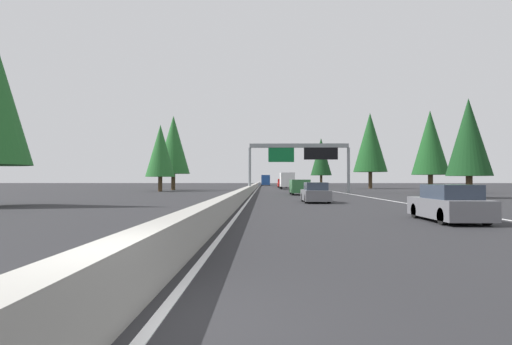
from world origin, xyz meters
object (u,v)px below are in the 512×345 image
(sedan_near_center, at_px, (315,193))
(conifer_right_far, at_px, (370,142))
(conifer_left_mid, at_px, (173,145))
(bus_distant_a, at_px, (266,180))
(conifer_left_near, at_px, (160,151))
(sedan_far_center, at_px, (302,185))
(conifer_right_near, at_px, (469,137))
(conifer_right_distant, at_px, (321,157))
(pickup_far_right, at_px, (282,183))
(box_truck_mid_left, at_px, (287,180))
(sedan_mid_right, at_px, (449,204))
(conifer_right_mid, at_px, (430,143))
(sign_gantry_overhead, at_px, (300,154))
(minivan_mid_center, at_px, (299,186))

(sedan_near_center, height_order, conifer_right_far, conifer_right_far)
(conifer_left_mid, bearing_deg, conifer_right_far, -69.68)
(bus_distant_a, xyz_separation_m, conifer_left_near, (-69.51, 15.34, 4.11))
(sedan_far_center, bearing_deg, bus_distant_a, 8.65)
(conifer_right_near, relative_size, conifer_right_distant, 0.69)
(pickup_far_right, distance_m, box_truck_mid_left, 15.68)
(conifer_left_near, bearing_deg, sedan_far_center, -43.66)
(conifer_right_near, xyz_separation_m, conifer_right_far, (42.24, -1.40, 3.24))
(sedan_far_center, height_order, conifer_left_mid, conifer_left_mid)
(sedan_mid_right, height_order, conifer_right_far, conifer_right_far)
(sedan_near_center, bearing_deg, box_truck_mid_left, -0.43)
(sedan_mid_right, distance_m, box_truck_mid_left, 60.76)
(box_truck_mid_left, xyz_separation_m, conifer_right_far, (4.09, -16.15, 7.21))
(box_truck_mid_left, xyz_separation_m, bus_distant_a, (52.63, 3.66, 0.11))
(sedan_near_center, bearing_deg, conifer_right_mid, -36.70)
(conifer_right_far, height_order, conifer_right_distant, conifer_right_far)
(conifer_right_mid, relative_size, conifer_right_far, 0.73)
(conifer_right_mid, xyz_separation_m, conifer_left_near, (6.07, 36.10, -0.58))
(sign_gantry_overhead, height_order, minivan_mid_center, sign_gantry_overhead)
(box_truck_mid_left, xyz_separation_m, conifer_right_near, (-38.15, -14.75, 3.98))
(sedan_near_center, relative_size, minivan_mid_center, 0.88)
(conifer_right_mid, height_order, conifer_right_distant, conifer_right_distant)
(conifer_right_near, height_order, conifer_left_mid, conifer_left_mid)
(sedan_near_center, height_order, pickup_far_right, pickup_far_right)
(sedan_mid_right, height_order, conifer_left_mid, conifer_left_mid)
(sedan_mid_right, bearing_deg, sedan_near_center, 14.08)
(box_truck_mid_left, xyz_separation_m, conifer_right_distant, (42.45, -11.89, 6.54))
(sign_gantry_overhead, height_order, conifer_right_mid, conifer_right_mid)
(sedan_far_center, relative_size, bus_distant_a, 0.38)
(sedan_mid_right, height_order, pickup_far_right, pickup_far_right)
(conifer_right_mid, bearing_deg, bus_distant_a, 15.36)
(box_truck_mid_left, relative_size, conifer_right_distant, 0.63)
(box_truck_mid_left, distance_m, conifer_left_near, 25.76)
(pickup_far_right, distance_m, conifer_left_mid, 31.51)
(sign_gantry_overhead, relative_size, box_truck_mid_left, 1.49)
(bus_distant_a, distance_m, conifer_right_far, 52.91)
(conifer_right_distant, bearing_deg, bus_distant_a, 56.80)
(conifer_right_mid, xyz_separation_m, conifer_left_mid, (14.08, 35.94, 0.95))
(bus_distant_a, xyz_separation_m, conifer_right_distant, (-10.18, -15.56, 6.43))
(conifer_left_near, bearing_deg, bus_distant_a, -12.45)
(minivan_mid_center, distance_m, conifer_right_far, 38.90)
(bus_distant_a, height_order, conifer_right_distant, conifer_right_distant)
(box_truck_mid_left, bearing_deg, sedan_near_center, 179.57)
(conifer_right_far, bearing_deg, sedan_mid_right, 168.72)
(box_truck_mid_left, bearing_deg, sedan_mid_right, -176.94)
(sedan_mid_right, bearing_deg, sedan_far_center, -0.09)
(sedan_mid_right, xyz_separation_m, sedan_near_center, (14.31, 3.59, 0.00))
(conifer_left_mid, bearing_deg, sedan_far_center, -55.20)
(conifer_right_mid, bearing_deg, sign_gantry_overhead, 95.34)
(minivan_mid_center, bearing_deg, sedan_near_center, 179.47)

